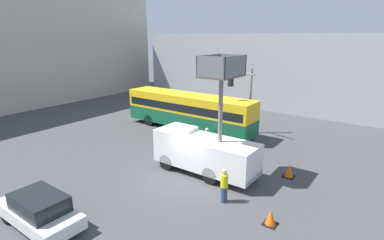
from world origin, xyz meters
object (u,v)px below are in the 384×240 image
at_px(road_worker_directing, 207,141).
at_px(traffic_cone_near_truck, 271,218).
at_px(traffic_light_pole, 243,92).
at_px(city_bus, 189,109).
at_px(utility_truck, 205,149).
at_px(road_worker_near_truck, 224,185).
at_px(parked_car_curbside, 39,210).
at_px(traffic_cone_mid_road, 289,171).

relative_size(road_worker_directing, traffic_cone_near_truck, 2.67).
relative_size(traffic_light_pole, road_worker_directing, 2.94).
bearing_deg(city_bus, traffic_light_pole, -167.84).
height_order(utility_truck, traffic_light_pole, utility_truck).
xyz_separation_m(city_bus, road_worker_directing, (-3.64, -4.30, -0.93)).
height_order(city_bus, road_worker_near_truck, city_bus).
height_order(road_worker_near_truck, parked_car_curbside, road_worker_near_truck).
distance_m(utility_truck, city_bus, 8.74).
xyz_separation_m(road_worker_near_truck, traffic_cone_mid_road, (4.69, -1.70, -0.56)).
xyz_separation_m(city_bus, parked_car_curbside, (-14.99, -3.06, -1.09)).
bearing_deg(city_bus, parked_car_curbside, 96.14).
bearing_deg(road_worker_near_truck, city_bus, 119.61).
bearing_deg(road_worker_directing, utility_truck, 40.44).
distance_m(utility_truck, road_worker_near_truck, 3.45).
bearing_deg(parked_car_curbside, traffic_light_pole, -4.88).
height_order(city_bus, road_worker_directing, city_bus).
xyz_separation_m(traffic_light_pole, parked_car_curbside, (-16.41, 1.40, -2.92)).
height_order(city_bus, traffic_cone_near_truck, city_bus).
xyz_separation_m(utility_truck, traffic_light_pole, (7.80, 1.50, 2.15)).
relative_size(traffic_cone_near_truck, parked_car_curbside, 0.16).
distance_m(city_bus, road_worker_near_truck, 12.14).
bearing_deg(road_worker_directing, traffic_light_pole, -172.61).
xyz_separation_m(utility_truck, road_worker_directing, (2.75, 1.66, -0.61)).
height_order(road_worker_directing, traffic_cone_near_truck, road_worker_directing).
bearing_deg(road_worker_directing, road_worker_near_truck, 50.22).
bearing_deg(city_bus, traffic_cone_mid_road, 153.95).
distance_m(traffic_cone_mid_road, parked_car_curbside, 13.26).
height_order(traffic_cone_near_truck, parked_car_curbside, parked_car_curbside).
distance_m(road_worker_near_truck, parked_car_curbside, 8.47).
bearing_deg(road_worker_near_truck, traffic_cone_near_truck, -24.45).
bearing_deg(utility_truck, traffic_cone_mid_road, -59.68).
bearing_deg(parked_car_curbside, city_bus, 11.54).
bearing_deg(city_bus, traffic_cone_near_truck, 135.84).
bearing_deg(traffic_cone_mid_road, road_worker_near_truck, 160.01).
distance_m(road_worker_directing, traffic_cone_mid_road, 6.00).
xyz_separation_m(utility_truck, city_bus, (6.39, 5.96, 0.32)).
bearing_deg(city_bus, road_worker_near_truck, 129.63).
bearing_deg(utility_truck, traffic_light_pole, 10.87).
height_order(utility_truck, road_worker_near_truck, utility_truck).
xyz_separation_m(road_worker_near_truck, traffic_cone_near_truck, (-0.41, -2.61, -0.58)).
height_order(road_worker_directing, parked_car_curbside, road_worker_directing).
xyz_separation_m(traffic_light_pole, road_worker_directing, (-5.05, 0.17, -2.75)).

